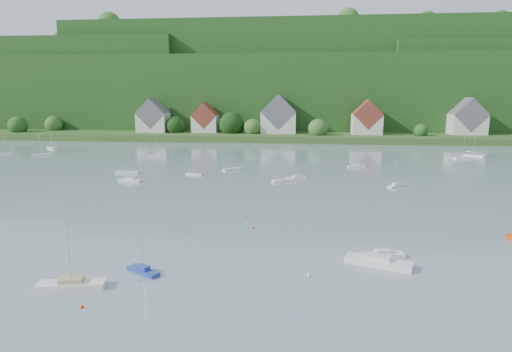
# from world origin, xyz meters

# --- Properties ---
(far_shore_strip) EXTENTS (600.00, 60.00, 3.00)m
(far_shore_strip) POSITION_xyz_m (0.00, 200.00, 1.50)
(far_shore_strip) COLOR #314E1D
(far_shore_strip) RESTS_ON ground
(forested_ridge) EXTENTS (620.00, 181.22, 69.89)m
(forested_ridge) POSITION_xyz_m (0.39, 268.57, 22.89)
(forested_ridge) COLOR #153F14
(forested_ridge) RESTS_ON ground
(village_building_0) EXTENTS (14.00, 10.40, 16.00)m
(village_building_0) POSITION_xyz_m (-55.00, 187.00, 9.51)
(village_building_0) COLOR beige
(village_building_0) RESTS_ON far_shore_strip
(village_building_1) EXTENTS (12.00, 9.36, 14.00)m
(village_building_1) POSITION_xyz_m (-30.00, 189.00, 8.75)
(village_building_1) COLOR beige
(village_building_1) RESTS_ON far_shore_strip
(village_building_2) EXTENTS (16.00, 11.44, 18.00)m
(village_building_2) POSITION_xyz_m (5.00, 188.00, 10.27)
(village_building_2) COLOR beige
(village_building_2) RESTS_ON far_shore_strip
(village_building_3) EXTENTS (13.00, 10.40, 15.50)m
(village_building_3) POSITION_xyz_m (45.00, 186.00, 9.43)
(village_building_3) COLOR beige
(village_building_3) RESTS_ON far_shore_strip
(village_building_4) EXTENTS (15.00, 10.40, 16.50)m
(village_building_4) POSITION_xyz_m (90.00, 190.00, 9.59)
(village_building_4) COLOR beige
(village_building_4) RESTS_ON far_shore_strip
(near_sailboat_1) EXTENTS (4.72, 3.55, 6.36)m
(near_sailboat_1) POSITION_xyz_m (-3.04, 31.94, 0.39)
(near_sailboat_1) COLOR #273E96
(near_sailboat_1) RESTS_ON ground
(near_sailboat_2) EXTENTS (7.60, 3.53, 9.90)m
(near_sailboat_2) POSITION_xyz_m (-9.52, 27.04, 0.49)
(near_sailboat_2) COLOR white
(near_sailboat_2) RESTS_ON ground
(near_sailboat_3) EXTENTS (6.05, 2.99, 7.87)m
(near_sailboat_3) POSITION_xyz_m (26.81, 40.18, 0.43)
(near_sailboat_3) COLOR white
(near_sailboat_3) RESTS_ON ground
(near_sailboat_4) EXTENTS (8.53, 5.05, 11.13)m
(near_sailboat_4) POSITION_xyz_m (25.84, 37.29, 0.53)
(near_sailboat_4) COLOR white
(near_sailboat_4) RESTS_ON ground
(mooring_buoy_0) EXTENTS (0.41, 0.41, 0.41)m
(mooring_buoy_0) POSITION_xyz_m (-6.18, 22.81, 0.00)
(mooring_buoy_0) COLOR #E8500C
(mooring_buoy_0) RESTS_ON ground
(mooring_buoy_1) EXTENTS (0.45, 0.45, 0.45)m
(mooring_buoy_1) POSITION_xyz_m (17.00, 33.05, 0.00)
(mooring_buoy_1) COLOR white
(mooring_buoy_1) RESTS_ON ground
(mooring_buoy_2) EXTENTS (0.45, 0.45, 0.45)m
(mooring_buoy_2) POSITION_xyz_m (8.23, 51.01, 0.00)
(mooring_buoy_2) COLOR #E8500C
(mooring_buoy_2) RESTS_ON ground
(mooring_buoy_3) EXTENTS (0.40, 0.40, 0.40)m
(mooring_buoy_3) POSITION_xyz_m (6.50, 57.22, 0.00)
(mooring_buoy_3) COLOR #E8500C
(mooring_buoy_3) RESTS_ON ground
(far_sailboat_cluster) EXTENTS (201.60, 62.45, 8.71)m
(far_sailboat_cluster) POSITION_xyz_m (13.43, 116.49, 0.38)
(far_sailboat_cluster) COLOR white
(far_sailboat_cluster) RESTS_ON ground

